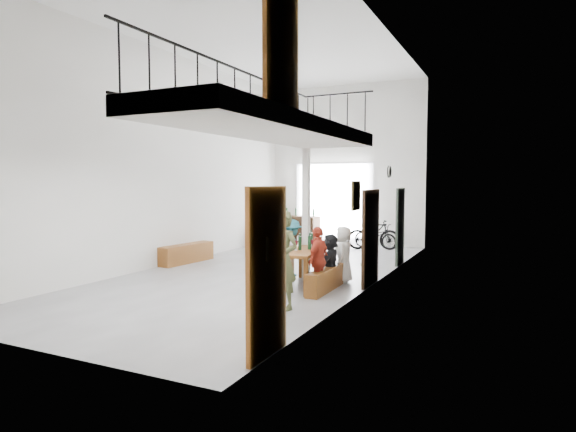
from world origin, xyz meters
The scene contains 24 objects.
floor centered at (0.00, 0.00, 0.00)m, with size 12.00×12.00×0.00m, color slate.
room_walls centered at (0.00, 0.00, 3.55)m, with size 12.00×12.00×12.00m.
gateway_portal centered at (-0.40, 5.94, 1.40)m, with size 2.80×0.08×2.80m, color white.
right_wall_decor centered at (2.70, -1.87, 1.74)m, with size 0.07×8.28×5.07m.
balcony centered at (1.98, -3.13, 2.96)m, with size 1.52×5.62×4.00m.
tasting_table centered at (1.49, -1.05, 0.71)m, with size 0.99×2.05×0.79m.
bench_inner centered at (0.82, -0.98, 0.21)m, with size 0.29×1.84×0.42m, color brown.
bench_wall centered at (2.05, -1.04, 0.22)m, with size 0.25×1.93×0.44m, color brown.
tableware centered at (1.48, -1.04, 0.92)m, with size 0.58×1.48×0.35m.
side_bench centered at (-2.50, 0.30, 0.25)m, with size 0.39×1.78×0.50m, color brown.
oak_barrel centered at (-2.07, 4.45, 0.44)m, with size 0.60×0.60×0.88m.
serving_counter centered at (-1.75, 5.65, 0.47)m, with size 1.79×0.50×0.94m, color #311C10.
counter_bottles centered at (-1.75, 5.66, 1.08)m, with size 1.54×0.22×0.28m.
guest_left_a centered at (0.79, -1.79, 0.60)m, with size 0.59×0.38×1.21m, color white.
guest_left_b centered at (0.78, -1.10, 0.62)m, with size 0.45×0.30×1.24m, color teal.
guest_left_c centered at (0.70, -0.73, 0.63)m, with size 0.61×0.48×1.26m, color white.
guest_left_d centered at (0.82, -0.17, 0.65)m, with size 0.84×0.48×1.30m, color teal.
guest_right_a centered at (2.01, -1.50, 0.65)m, with size 0.76×0.32×1.30m, color #A72D1C.
guest_right_b centered at (2.04, -0.90, 0.55)m, with size 1.02×0.33×1.10m, color black.
guest_right_c centered at (2.12, -0.31, 0.60)m, with size 0.59×0.38×1.21m, color white.
host_standing centered at (1.89, -2.81, 0.84)m, with size 0.61×0.40×1.68m, color #474C2A.
potted_plant centered at (2.45, 0.43, 0.22)m, with size 0.40×0.35×0.45m, color #174A16.
bicycle_near centered at (1.32, 5.18, 0.40)m, with size 0.54×1.54×0.81m, color black.
bicycle_far centered at (1.34, 4.89, 0.50)m, with size 0.47×1.65×0.99m, color black.
Camera 1 is at (5.43, -10.04, 2.15)m, focal length 30.00 mm.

